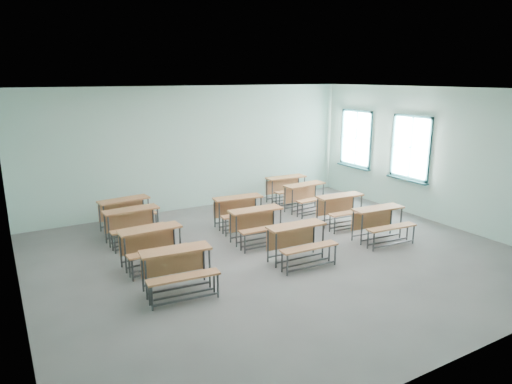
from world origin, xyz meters
The scene contains 12 objects.
room centered at (0.08, 0.03, 1.60)m, with size 9.04×8.04×3.24m.
desk_unit_r0c0 centered at (-2.25, -0.52, 0.48)m, with size 1.21×0.88×0.71m.
desk_unit_r0c1 centered at (0.18, -0.47, 0.48)m, with size 1.17×0.81×0.71m.
desk_unit_r0c2 centered at (2.35, -0.41, 0.48)m, with size 1.20×0.86×0.71m.
desk_unit_r1c0 centered at (-2.27, 0.72, 0.48)m, with size 1.16×0.80×0.71m.
desk_unit_r1c1 centered at (0.04, 0.82, 0.48)m, with size 1.18×0.82×0.71m.
desk_unit_r1c2 centered at (2.34, 0.82, 0.48)m, with size 1.19×0.84×0.71m.
desk_unit_r2c0 centered at (-2.24, 2.14, 0.48)m, with size 1.17×0.80×0.71m.
desk_unit_r2c1 centered at (0.17, 1.89, 0.48)m, with size 1.21×0.87×0.71m.
desk_unit_r2c2 centered at (2.31, 2.17, 0.48)m, with size 1.20×0.85×0.71m.
desk_unit_r3c0 centered at (-2.15, 3.03, 0.48)m, with size 1.22×0.89×0.71m.
desk_unit_r3c2 centered at (2.37, 3.15, 0.48)m, with size 1.17×0.81×0.71m.
Camera 1 is at (-4.59, -7.07, 3.44)m, focal length 32.00 mm.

